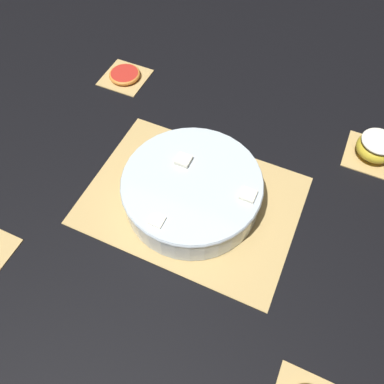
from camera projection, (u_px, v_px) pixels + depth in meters
ground_plane at (192, 201)px, 0.85m from camera, size 6.00×6.00×0.00m
bamboo_mat_center at (192, 200)px, 0.84m from camera, size 0.47×0.34×0.01m
coaster_mat_far_left at (125, 77)px, 1.07m from camera, size 0.12×0.12×0.01m
coaster_mat_far_right at (371, 155)px, 0.91m from camera, size 0.12×0.12×0.01m
fruit_salad_bowl at (192, 189)px, 0.81m from camera, size 0.30×0.30×0.08m
apple_half at (376, 147)px, 0.89m from camera, size 0.09×0.09×0.05m
grapefruit_slice at (125, 75)px, 1.06m from camera, size 0.09×0.09×0.01m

